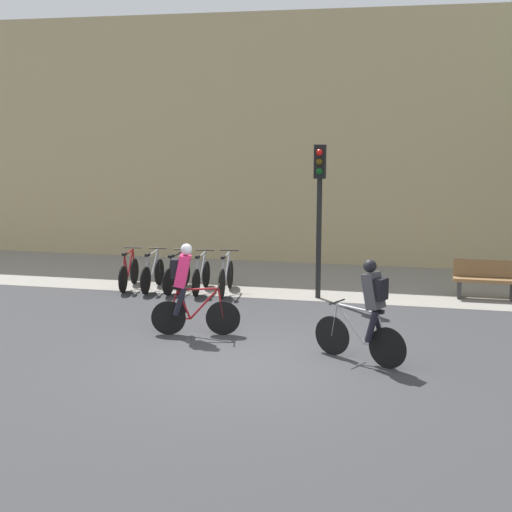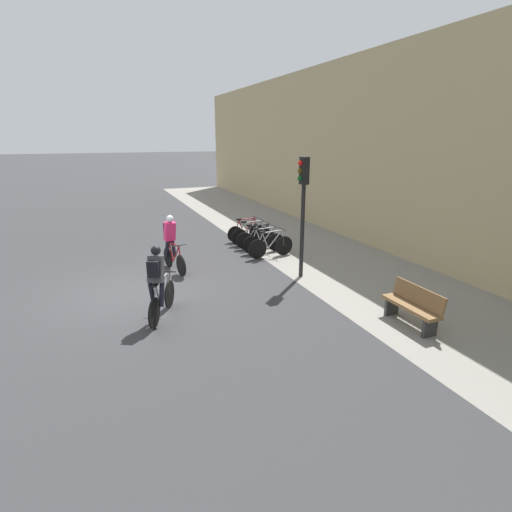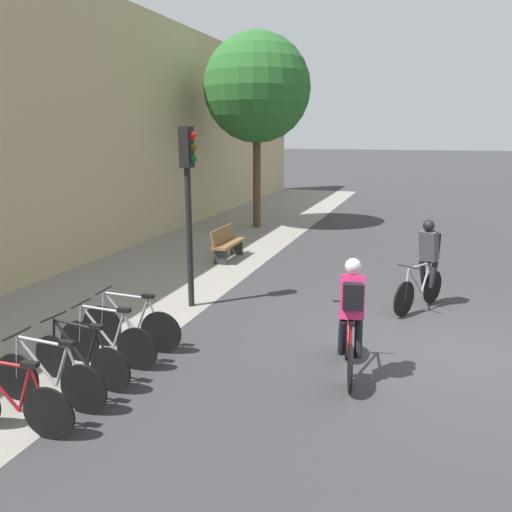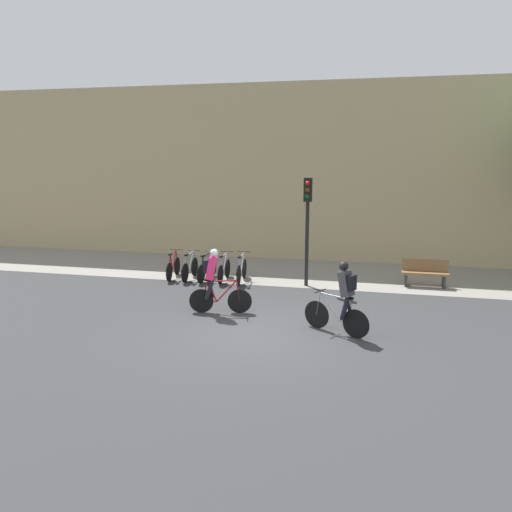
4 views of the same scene
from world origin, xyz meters
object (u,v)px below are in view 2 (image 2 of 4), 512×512
Objects in this scene: parked_bike_3 at (264,242)px; bench at (413,306)px; cyclist_grey at (158,282)px; parked_bike_0 at (246,231)px; cyclist_pink at (171,241)px; parked_bike_4 at (271,246)px; traffic_light_pole at (303,196)px; parked_bike_1 at (251,234)px; parked_bike_2 at (257,238)px.

parked_bike_3 is 1.11× the size of bench.
parked_bike_0 is (-6.11, 4.42, -0.55)m from cyclist_grey.
cyclist_pink is 3.62m from cyclist_grey.
parked_bike_4 is at bearing -172.61° from bench.
parked_bike_4 is 0.49× the size of traffic_light_pole.
parked_bike_3 is (1.24, 0.00, -0.00)m from parked_bike_1.
parked_bike_4 is at bearing 129.43° from cyclist_grey.
parked_bike_4 reaches higher than parked_bike_0.
traffic_light_pole reaches higher than bench.
parked_bike_3 is at bearing 0.06° from parked_bike_2.
cyclist_grey reaches higher than parked_bike_0.
bench is (2.37, 5.20, -0.48)m from cyclist_grey.
parked_bike_1 is at bearing 179.98° from parked_bike_2.
cyclist_pink is 1.06× the size of parked_bike_1.
parked_bike_4 is 3.00m from traffic_light_pole.
traffic_light_pole is (2.07, 3.47, 1.51)m from cyclist_pink.
parked_bike_1 is at bearing -174.34° from bench.
cyclist_grey is 4.89m from traffic_light_pole.
parked_bike_1 is 1.02× the size of parked_bike_2.
cyclist_pink is 1.08× the size of parked_bike_3.
parked_bike_2 is 1.12× the size of bench.
parked_bike_0 is (-2.61, 3.47, -0.55)m from cyclist_pink.
cyclist_pink is 0.50× the size of traffic_light_pole.
bench is (5.87, 4.25, -0.48)m from cyclist_pink.
traffic_light_pole is (4.68, 0.00, 2.06)m from parked_bike_0.
parked_bike_1 is 1.02× the size of parked_bike_3.
parked_bike_3 is at bearing 179.96° from parked_bike_4.
bench is (7.86, 0.78, 0.06)m from parked_bike_1.
parked_bike_3 is 3.49m from traffic_light_pole.
bench is at bearing 11.55° from traffic_light_pole.
cyclist_pink is at bearing -87.75° from parked_bike_4.
parked_bike_4 is (1.86, 0.00, 0.01)m from parked_bike_1.
parked_bike_2 is at bearing -0.02° from parked_bike_1.
parked_bike_2 is (-1.37, 3.47, -0.55)m from cyclist_pink.
parked_bike_0 is 8.51m from bench.
parked_bike_2 is at bearing -0.03° from parked_bike_0.
cyclist_pink is at bearing -144.08° from bench.
bench is at bearing 5.25° from parked_bike_0.
parked_bike_3 is 0.46× the size of traffic_light_pole.
cyclist_pink is 4.38m from parked_bike_0.
parked_bike_3 is 0.94× the size of parked_bike_4.
cyclist_grey is at bearing -38.83° from parked_bike_1.
parked_bike_3 is 6.67m from bench.
parked_bike_2 reaches higher than bench.
parked_bike_1 is at bearing -179.97° from traffic_light_pole.
parked_bike_0 is at bearing -179.98° from traffic_light_pole.
cyclist_pink reaches higher than parked_bike_4.
traffic_light_pole is at bearing -168.45° from bench.
cyclist_grey reaches higher than parked_bike_3.
cyclist_grey is 7.56m from parked_bike_0.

